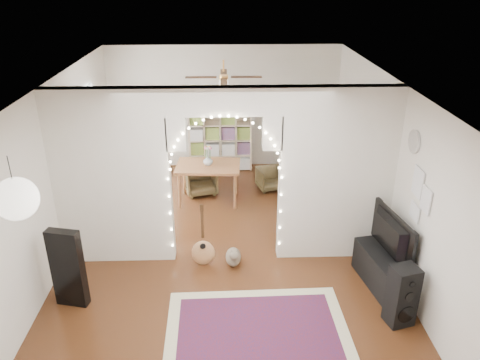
{
  "coord_description": "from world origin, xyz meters",
  "views": [
    {
      "loc": [
        0.0,
        -6.26,
        4.17
      ],
      "look_at": [
        0.23,
        0.3,
        1.17
      ],
      "focal_mm": 35.0,
      "sensor_mm": 36.0,
      "label": 1
    }
  ],
  "objects_px": {
    "bookcase": "(220,139)",
    "dining_chair_left": "(200,180)",
    "acoustic_guitar": "(203,243)",
    "dining_chair_right": "(270,179)",
    "dining_table": "(208,169)",
    "floor_speaker": "(402,296)",
    "media_console": "(381,269)"
  },
  "relations": [
    {
      "from": "bookcase",
      "to": "dining_chair_left",
      "type": "bearing_deg",
      "value": -120.93
    },
    {
      "from": "bookcase",
      "to": "acoustic_guitar",
      "type": "bearing_deg",
      "value": -106.62
    },
    {
      "from": "dining_chair_left",
      "to": "dining_chair_right",
      "type": "bearing_deg",
      "value": -8.21
    },
    {
      "from": "acoustic_guitar",
      "to": "dining_chair_right",
      "type": "bearing_deg",
      "value": 52.49
    },
    {
      "from": "dining_table",
      "to": "acoustic_guitar",
      "type": "bearing_deg",
      "value": -87.32
    },
    {
      "from": "floor_speaker",
      "to": "dining_chair_left",
      "type": "distance_m",
      "value": 4.73
    },
    {
      "from": "acoustic_guitar",
      "to": "dining_table",
      "type": "bearing_deg",
      "value": 77.17
    },
    {
      "from": "media_console",
      "to": "dining_chair_left",
      "type": "height_order",
      "value": "dining_chair_left"
    },
    {
      "from": "media_console",
      "to": "dining_table",
      "type": "height_order",
      "value": "dining_table"
    },
    {
      "from": "acoustic_guitar",
      "to": "dining_table",
      "type": "relative_size",
      "value": 0.71
    },
    {
      "from": "floor_speaker",
      "to": "bookcase",
      "type": "xyz_separation_m",
      "value": [
        -2.3,
        5.11,
        0.3
      ]
    },
    {
      "from": "floor_speaker",
      "to": "dining_chair_right",
      "type": "height_order",
      "value": "floor_speaker"
    },
    {
      "from": "floor_speaker",
      "to": "bookcase",
      "type": "relative_size",
      "value": 0.58
    },
    {
      "from": "floor_speaker",
      "to": "media_console",
      "type": "relative_size",
      "value": 0.83
    },
    {
      "from": "acoustic_guitar",
      "to": "floor_speaker",
      "type": "relative_size",
      "value": 1.07
    },
    {
      "from": "acoustic_guitar",
      "to": "media_console",
      "type": "xyz_separation_m",
      "value": [
        2.55,
        -0.55,
        -0.14
      ]
    },
    {
      "from": "dining_chair_right",
      "to": "floor_speaker",
      "type": "bearing_deg",
      "value": -87.94
    },
    {
      "from": "floor_speaker",
      "to": "dining_table",
      "type": "height_order",
      "value": "floor_speaker"
    },
    {
      "from": "media_console",
      "to": "dining_chair_right",
      "type": "bearing_deg",
      "value": 101.9
    },
    {
      "from": "dining_table",
      "to": "dining_chair_left",
      "type": "distance_m",
      "value": 0.56
    },
    {
      "from": "acoustic_guitar",
      "to": "dining_chair_right",
      "type": "height_order",
      "value": "acoustic_guitar"
    },
    {
      "from": "media_console",
      "to": "dining_chair_right",
      "type": "relative_size",
      "value": 2.01
    },
    {
      "from": "acoustic_guitar",
      "to": "bookcase",
      "type": "xyz_separation_m",
      "value": [
        0.25,
        3.75,
        0.32
      ]
    },
    {
      "from": "dining_table",
      "to": "dining_chair_left",
      "type": "height_order",
      "value": "dining_table"
    },
    {
      "from": "media_console",
      "to": "dining_chair_left",
      "type": "bearing_deg",
      "value": 121.41
    },
    {
      "from": "floor_speaker",
      "to": "media_console",
      "type": "distance_m",
      "value": 0.82
    },
    {
      "from": "dining_table",
      "to": "floor_speaker",
      "type": "bearing_deg",
      "value": -51.04
    },
    {
      "from": "acoustic_guitar",
      "to": "dining_chair_left",
      "type": "distance_m",
      "value": 2.53
    },
    {
      "from": "dining_table",
      "to": "dining_chair_left",
      "type": "bearing_deg",
      "value": 119.74
    },
    {
      "from": "dining_chair_left",
      "to": "dining_table",
      "type": "bearing_deg",
      "value": -77.54
    },
    {
      "from": "acoustic_guitar",
      "to": "media_console",
      "type": "relative_size",
      "value": 0.89
    },
    {
      "from": "bookcase",
      "to": "floor_speaker",
      "type": "bearing_deg",
      "value": -78.56
    }
  ]
}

